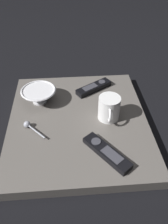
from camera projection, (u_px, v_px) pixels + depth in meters
name	position (u px, v px, depth m)	size (l,w,h in m)	color
ground_plane	(78.00, 126.00, 0.95)	(6.00, 6.00, 0.00)	black
table	(78.00, 123.00, 0.94)	(0.55, 0.62, 0.04)	#5B5651
cereal_bowl	(39.00, 95.00, 0.98)	(0.15, 0.15, 0.06)	silver
coffee_mug	(109.00, 108.00, 0.90)	(0.09, 0.12, 0.10)	white
teaspoon	(28.00, 125.00, 0.88)	(0.09, 0.09, 0.03)	#A3A5B2
tv_remote_near	(94.00, 87.00, 1.06)	(0.17, 0.13, 0.03)	black
tv_remote_far	(107.00, 152.00, 0.78)	(0.16, 0.18, 0.02)	black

